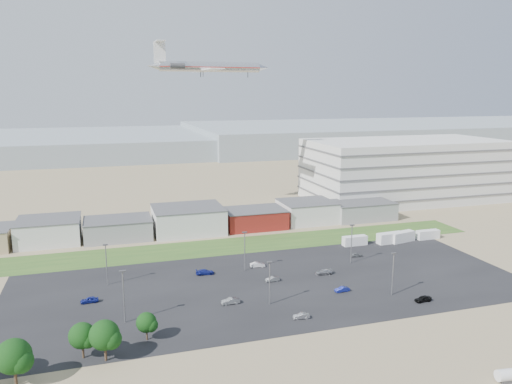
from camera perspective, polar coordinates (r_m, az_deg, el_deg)
name	(u,v)px	position (r m, az deg, el deg)	size (l,w,h in m)	color
ground	(280,324)	(100.72, 2.78, -14.87)	(700.00, 700.00, 0.00)	#8A7C58
parking_lot	(271,284)	(119.48, 1.75, -10.51)	(120.00, 50.00, 0.01)	black
grass_strip	(220,247)	(147.22, -4.17, -6.28)	(160.00, 16.00, 0.02)	#2E5520
hills_backdrop	(194,143)	(408.11, -7.09, 5.60)	(700.00, 200.00, 9.00)	gray
building_row	(154,222)	(161.64, -11.62, -3.41)	(170.00, 20.00, 8.00)	silver
parking_garage	(405,170)	(219.21, 16.62, 2.46)	(80.00, 40.00, 25.00)	silver
storage_tank_nw	(508,375)	(91.80, 26.86, -18.13)	(3.74, 1.87, 2.24)	silver
box_trailer_a	(355,241)	(151.00, 11.22, -5.47)	(7.39, 2.31, 2.77)	silver
box_trailer_b	(390,238)	(155.53, 15.10, -5.09)	(8.37, 2.62, 3.14)	silver
box_trailer_c	(402,237)	(157.79, 16.35, -4.93)	(8.28, 2.59, 3.10)	silver
box_trailer_d	(428,235)	(163.23, 19.03, -4.62)	(7.28, 2.28, 2.73)	silver
tree_left	(14,360)	(88.33, -25.94, -16.88)	(5.80, 5.80, 8.70)	black
tree_mid	(82,338)	(92.61, -19.25, -15.51)	(4.79, 4.79, 7.19)	black
tree_right	(105,338)	(90.43, -16.92, -15.69)	(5.44, 5.44, 8.16)	black
tree_near	(146,325)	(95.86, -12.41, -14.58)	(3.97, 3.97, 5.96)	black
lightpole_front_l	(124,297)	(102.45, -14.87, -11.49)	(1.26, 0.53, 10.72)	slate
lightpole_front_m	(270,283)	(107.35, 1.56, -10.37)	(1.12, 0.47, 9.53)	slate
lightpole_front_r	(393,274)	(115.94, 15.36, -9.03)	(1.16, 0.48, 9.83)	slate
lightpole_back_l	(107,265)	(122.64, -16.71, -7.96)	(1.16, 0.48, 9.89)	slate
lightpole_back_m	(245,251)	(126.66, -1.29, -6.79)	(1.19, 0.50, 10.15)	slate
lightpole_back_r	(351,244)	(134.38, 10.85, -5.85)	(1.23, 0.51, 10.47)	slate
airliner	(210,67)	(184.49, -5.28, 14.06)	(44.51, 30.35, 13.15)	silver
parked_car_1	(342,289)	(116.82, 9.81, -10.90)	(1.21, 3.47, 1.14)	navy
parked_car_2	(423,299)	(115.91, 18.55, -11.49)	(1.53, 3.80, 1.30)	black
parked_car_4	(230,301)	(109.17, -2.94, -12.34)	(1.38, 3.95, 1.30)	#595B5E
parked_car_5	(89,300)	(115.33, -18.50, -11.61)	(1.52, 3.78, 1.29)	navy
parked_car_6	(205,272)	(126.03, -5.86, -9.07)	(1.82, 4.48, 1.30)	navy
parked_car_7	(272,279)	(121.10, 1.88, -9.92)	(1.20, 3.44, 1.13)	#595B5E
parked_car_8	(357,255)	(141.03, 11.43, -7.05)	(1.29, 3.20, 1.09)	#595B5E
parked_car_10	(93,340)	(98.15, -18.14, -15.78)	(1.75, 4.31, 1.25)	#595B5E
parked_car_11	(258,265)	(130.40, 0.19, -8.31)	(1.34, 3.84, 1.26)	silver
parked_car_12	(324,272)	(126.57, 7.73, -9.04)	(1.72, 4.24, 1.23)	#A5A5AA
parked_car_13	(301,316)	(103.03, 5.20, -13.93)	(1.17, 3.34, 1.10)	#A5A5AA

